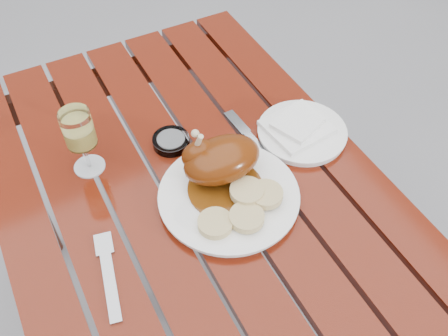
{
  "coord_description": "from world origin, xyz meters",
  "views": [
    {
      "loc": [
        -0.25,
        -0.62,
        1.6
      ],
      "look_at": [
        0.08,
        0.01,
        0.78
      ],
      "focal_mm": 40.0,
      "sensor_mm": 36.0,
      "label": 1
    }
  ],
  "objects_px": {
    "table": "(200,277)",
    "dinner_plate": "(229,196)",
    "wine_glass": "(82,142)",
    "side_plate": "(302,132)",
    "ashtray": "(171,141)"
  },
  "relations": [
    {
      "from": "dinner_plate",
      "to": "ashtray",
      "type": "bearing_deg",
      "value": 101.92
    },
    {
      "from": "wine_glass",
      "to": "ashtray",
      "type": "relative_size",
      "value": 1.9
    },
    {
      "from": "table",
      "to": "side_plate",
      "type": "xyz_separation_m",
      "value": [
        0.3,
        0.04,
        0.38
      ]
    },
    {
      "from": "table",
      "to": "wine_glass",
      "type": "distance_m",
      "value": 0.52
    },
    {
      "from": "wine_glass",
      "to": "ashtray",
      "type": "xyz_separation_m",
      "value": [
        0.19,
        -0.02,
        -0.07
      ]
    },
    {
      "from": "dinner_plate",
      "to": "side_plate",
      "type": "relative_size",
      "value": 1.41
    },
    {
      "from": "dinner_plate",
      "to": "side_plate",
      "type": "height_order",
      "value": "dinner_plate"
    },
    {
      "from": "table",
      "to": "wine_glass",
      "type": "relative_size",
      "value": 7.29
    },
    {
      "from": "table",
      "to": "ashtray",
      "type": "relative_size",
      "value": 13.87
    },
    {
      "from": "wine_glass",
      "to": "side_plate",
      "type": "xyz_separation_m",
      "value": [
        0.48,
        -0.14,
        -0.07
      ]
    },
    {
      "from": "dinner_plate",
      "to": "ashtray",
      "type": "relative_size",
      "value": 3.48
    },
    {
      "from": "table",
      "to": "dinner_plate",
      "type": "distance_m",
      "value": 0.39
    },
    {
      "from": "table",
      "to": "wine_glass",
      "type": "height_order",
      "value": "wine_glass"
    },
    {
      "from": "side_plate",
      "to": "dinner_plate",
      "type": "bearing_deg",
      "value": -160.11
    },
    {
      "from": "wine_glass",
      "to": "ashtray",
      "type": "distance_m",
      "value": 0.21
    }
  ]
}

